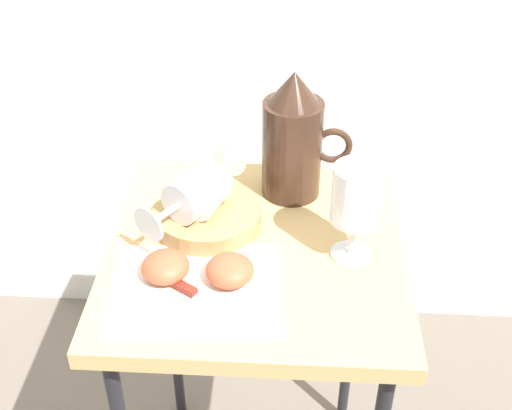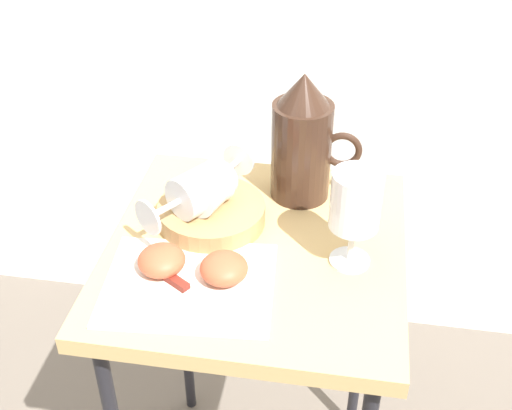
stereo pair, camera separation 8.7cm
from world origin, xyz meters
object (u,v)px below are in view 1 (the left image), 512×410
object	(u,v)px
wine_glass_tipped_near	(194,195)
apple_half_right	(230,270)
wine_glass_tipped_far	(206,189)
apple_half_left	(166,267)
knife	(190,291)
wine_glass_upright	(356,199)
table	(256,281)
pitcher	(293,146)
basket_tray	(208,216)

from	to	relation	value
wine_glass_tipped_near	apple_half_right	bearing A→B (deg)	-61.75
wine_glass_tipped_far	apple_half_left	size ratio (longest dim) A/B	2.13
wine_glass_tipped_near	knife	bearing A→B (deg)	-86.05
wine_glass_upright	apple_half_left	distance (m)	0.30
table	apple_half_right	distance (m)	0.14
knife	wine_glass_tipped_far	bearing A→B (deg)	88.32
wine_glass_tipped_near	wine_glass_upright	bearing A→B (deg)	-11.53
wine_glass_tipped_far	knife	xyz separation A→B (m)	(-0.01, -0.18, -0.06)
wine_glass_tipped_near	wine_glass_tipped_far	size ratio (longest dim) A/B	1.05
table	knife	world-z (taller)	knife
table	knife	xyz separation A→B (m)	(-0.09, -0.12, 0.09)
apple_half_right	pitcher	bearing A→B (deg)	70.55
wine_glass_tipped_far	table	bearing A→B (deg)	-31.99
wine_glass_upright	wine_glass_tipped_near	distance (m)	0.26
basket_tray	wine_glass_tipped_near	world-z (taller)	wine_glass_tipped_near
apple_half_right	knife	xyz separation A→B (m)	(-0.06, -0.03, -0.02)
pitcher	wine_glass_upright	distance (m)	0.20
wine_glass_tipped_far	pitcher	bearing A→B (deg)	36.77
wine_glass_tipped_far	basket_tray	bearing A→B (deg)	-69.00
pitcher	apple_half_left	distance (m)	0.32
wine_glass_tipped_near	knife	distance (m)	0.17
apple_half_left	basket_tray	bearing A→B (deg)	71.17
table	apple_half_right	xyz separation A→B (m)	(-0.03, -0.09, 0.10)
basket_tray	wine_glass_tipped_far	world-z (taller)	wine_glass_tipped_far
basket_tray	wine_glass_upright	world-z (taller)	wine_glass_upright
pitcher	wine_glass_upright	bearing A→B (deg)	-60.95
basket_tray	knife	distance (m)	0.17
wine_glass_tipped_near	apple_half_left	world-z (taller)	wine_glass_tipped_near
pitcher	knife	bearing A→B (deg)	-117.20
wine_glass_tipped_near	apple_half_left	distance (m)	0.14
wine_glass_tipped_near	apple_half_right	size ratio (longest dim) A/B	2.24
basket_tray	knife	bearing A→B (deg)	-92.23
pitcher	wine_glass_tipped_near	size ratio (longest dim) A/B	1.43
apple_half_right	basket_tray	bearing A→B (deg)	109.59
apple_half_left	knife	world-z (taller)	apple_half_left
basket_tray	wine_glass_tipped_far	bearing A→B (deg)	111.00
basket_tray	apple_half_left	world-z (taller)	apple_half_left
table	apple_half_left	xyz separation A→B (m)	(-0.13, -0.09, 0.10)
knife	table	bearing A→B (deg)	53.93
basket_tray	apple_half_left	xyz separation A→B (m)	(-0.05, -0.14, 0.01)
pitcher	wine_glass_upright	size ratio (longest dim) A/B	1.42
wine_glass_tipped_far	apple_half_right	size ratio (longest dim) A/B	2.13
basket_tray	apple_half_right	size ratio (longest dim) A/B	2.48
table	apple_half_left	world-z (taller)	apple_half_left
basket_tray	wine_glass_tipped_far	distance (m)	0.05
basket_tray	apple_half_left	distance (m)	0.15
apple_half_left	wine_glass_upright	bearing A→B (deg)	14.30
pitcher	table	bearing A→B (deg)	-109.04
wine_glass_upright	wine_glass_tipped_near	xyz separation A→B (m)	(-0.25, 0.05, -0.04)
basket_tray	wine_glass_tipped_near	distance (m)	0.06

